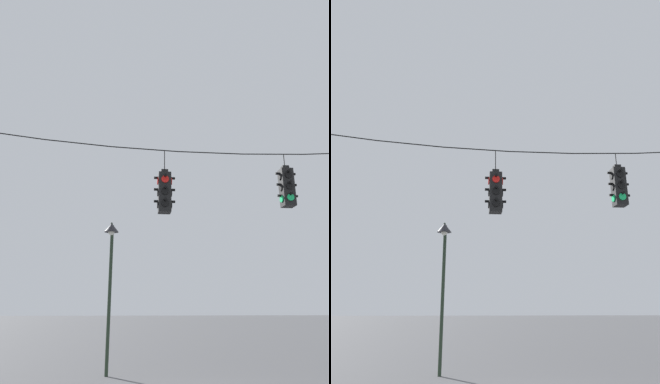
# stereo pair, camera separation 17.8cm
# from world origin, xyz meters

# --- Properties ---
(span_wire) EXTENTS (12.98, 0.03, 0.44)m
(span_wire) POSITION_xyz_m (0.00, 0.35, 6.55)
(span_wire) COLOR black
(traffic_light_near_right_pole) EXTENTS (0.58, 0.58, 1.81)m
(traffic_light_near_right_pole) POSITION_xyz_m (-1.31, 0.35, 5.20)
(traffic_light_near_right_pole) COLOR black
(traffic_light_near_left_pole) EXTENTS (0.58, 0.58, 1.57)m
(traffic_light_near_left_pole) POSITION_xyz_m (2.18, 0.35, 5.45)
(traffic_light_near_left_pole) COLOR black
(street_lamp) EXTENTS (0.51, 0.88, 5.10)m
(street_lamp) POSITION_xyz_m (-2.86, 4.07, 3.87)
(street_lamp) COLOR #233323
(street_lamp) RESTS_ON ground_plane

